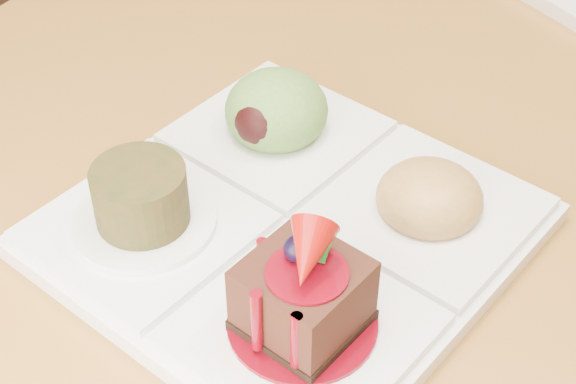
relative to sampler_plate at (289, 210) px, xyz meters
The scene contains 1 object.
sampler_plate is the anchor object (origin of this frame).
Camera 1 is at (0.02, -0.66, 1.10)m, focal length 55.00 mm.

